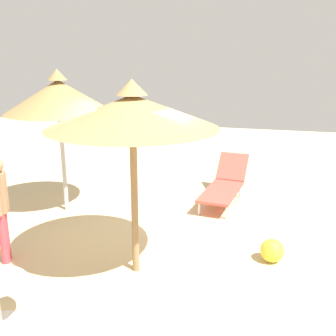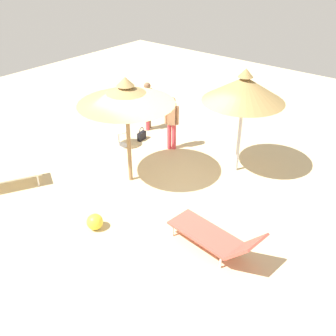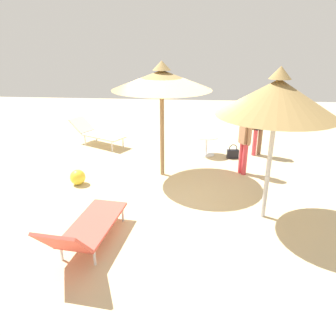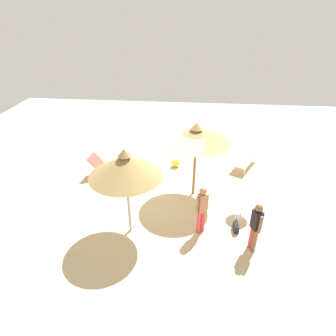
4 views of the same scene
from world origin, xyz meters
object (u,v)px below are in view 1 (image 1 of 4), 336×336
Objects in this scene: beach_ball at (272,251)px; lounge_chair_far_right at (225,184)px; person_standing_far_left at (0,204)px; parasol_umbrella_back at (59,97)px; parasol_umbrella_near_right at (132,112)px.

lounge_chair_far_right is at bearing 23.04° from beach_ball.
person_standing_far_left reaches higher than lounge_chair_far_right.
parasol_umbrella_back is at bearing 74.79° from beach_ball.
person_standing_far_left is at bearing 104.59° from beach_ball.
lounge_chair_far_right is at bearing -15.40° from parasol_umbrella_near_right.
beach_ball is (1.08, -4.14, -0.78)m from person_standing_far_left.
parasol_umbrella_near_right reaches higher than beach_ball.
lounge_chair_far_right is (3.38, -0.93, -2.03)m from parasol_umbrella_near_right.
parasol_umbrella_back is 3.02m from parasol_umbrella_near_right.
beach_ball is (0.82, -2.02, -2.26)m from parasol_umbrella_near_right.
parasol_umbrella_near_right is 7.68× the size of beach_ball.
parasol_umbrella_near_right is 4.05m from lounge_chair_far_right.
beach_ball is (-1.17, -4.29, -2.22)m from parasol_umbrella_back.
parasol_umbrella_back is 7.81× the size of beach_ball.
lounge_chair_far_right reaches higher than beach_ball.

